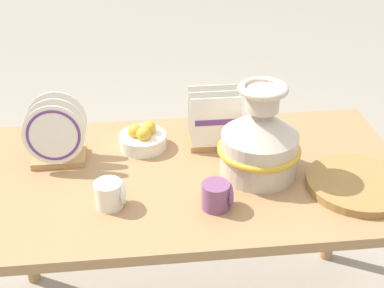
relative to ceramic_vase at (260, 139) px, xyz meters
name	(u,v)px	position (x,y,z in m)	size (l,w,h in m)	color
display_table	(192,193)	(-0.22, 0.02, -0.21)	(1.45, 0.78, 0.75)	#9E754C
ceramic_vase	(260,139)	(0.00, 0.00, 0.00)	(0.27, 0.27, 0.32)	beige
dish_rack_round_plates	(56,138)	(-0.66, 0.14, -0.03)	(0.20, 0.14, 0.23)	tan
dish_rack_square_plates	(214,126)	(-0.12, 0.21, -0.06)	(0.18, 0.14, 0.20)	tan
wicker_charger_stack	(358,184)	(0.30, -0.12, -0.11)	(0.33, 0.33, 0.03)	olive
mug_cream_glaze	(110,194)	(-0.48, -0.13, -0.08)	(0.09, 0.09, 0.08)	silver
mug_plum_glaze	(217,196)	(-0.16, -0.17, -0.08)	(0.09, 0.09, 0.08)	#7A4770
fruit_bowl	(143,139)	(-0.37, 0.21, -0.09)	(0.17, 0.17, 0.09)	silver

